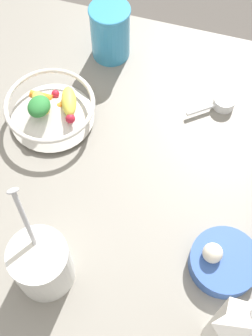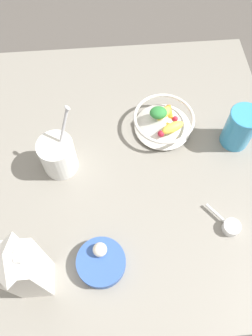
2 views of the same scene
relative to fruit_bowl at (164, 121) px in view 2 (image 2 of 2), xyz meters
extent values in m
plane|color=#4C4742|center=(-0.11, 0.14, -0.08)|extent=(6.00, 6.00, 0.00)
cube|color=gray|center=(-0.11, 0.14, -0.06)|extent=(0.97, 0.97, 0.04)
cylinder|color=silver|center=(0.00, 0.00, -0.03)|extent=(0.10, 0.10, 0.01)
cone|color=silver|center=(0.00, 0.00, 0.00)|extent=(0.18, 0.18, 0.04)
torus|color=silver|center=(0.00, 0.00, 0.02)|extent=(0.19, 0.19, 0.01)
ellipsoid|color=#EFD64C|center=(-0.03, -0.02, 0.01)|extent=(0.06, 0.08, 0.03)
ellipsoid|color=#EFD64C|center=(0.02, 0.00, 0.01)|extent=(0.06, 0.06, 0.03)
cylinder|color=orange|center=(-0.01, -0.01, 0.00)|extent=(0.04, 0.04, 0.01)
cylinder|color=orange|center=(0.03, -0.02, 0.01)|extent=(0.05, 0.02, 0.02)
sphere|color=red|center=(0.00, 0.00, 0.00)|extent=(0.01, 0.01, 0.01)
sphere|color=red|center=(-0.05, 0.02, 0.01)|extent=(0.02, 0.02, 0.02)
sphere|color=red|center=(0.00, -0.04, 0.01)|extent=(0.02, 0.02, 0.02)
ellipsoid|color=#2D7F38|center=(0.02, 0.02, 0.03)|extent=(0.05, 0.05, 0.03)
cube|color=silver|center=(-0.43, 0.37, 0.08)|extent=(0.08, 0.08, 0.23)
pyramid|color=silver|center=(-0.43, 0.37, 0.22)|extent=(0.08, 0.08, 0.04)
cylinder|color=white|center=(-0.43, 0.35, 0.22)|extent=(0.03, 0.01, 0.03)
cylinder|color=white|center=(-0.11, 0.32, 0.02)|extent=(0.10, 0.10, 0.11)
cylinder|color=white|center=(-0.11, 0.32, 0.07)|extent=(0.09, 0.09, 0.02)
cylinder|color=silver|center=(-0.09, 0.29, 0.10)|extent=(0.05, 0.06, 0.16)
ellipsoid|color=silver|center=(-0.07, 0.27, 0.18)|extent=(0.02, 0.02, 0.01)
cylinder|color=#3893C6|center=(-0.06, -0.21, 0.03)|extent=(0.09, 0.09, 0.13)
torus|color=#3893C6|center=(-0.06, -0.21, 0.09)|extent=(0.09, 0.09, 0.01)
cylinder|color=white|center=(-0.34, -0.14, -0.02)|extent=(0.05, 0.05, 0.03)
cylinder|color=white|center=(-0.30, -0.10, -0.02)|extent=(0.06, 0.05, 0.01)
cylinder|color=#3356A3|center=(-0.41, 0.21, -0.02)|extent=(0.12, 0.12, 0.03)
sphere|color=silver|center=(-0.38, 0.21, 0.01)|extent=(0.04, 0.04, 0.04)
camera|label=1|loc=(-0.31, 0.50, 0.79)|focal=50.00mm
camera|label=2|loc=(-0.59, 0.16, 0.82)|focal=35.00mm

